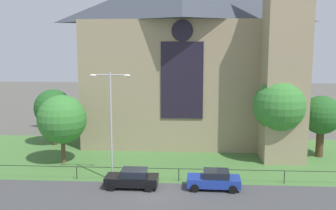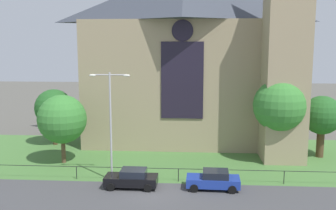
% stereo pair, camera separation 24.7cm
% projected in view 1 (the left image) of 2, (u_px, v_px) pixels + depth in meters
% --- Properties ---
extents(ground, '(160.00, 160.00, 0.00)m').
position_uv_depth(ground, '(161.00, 156.00, 39.72)').
color(ground, '#56544C').
extents(road_asphalt, '(120.00, 8.00, 0.01)m').
position_uv_depth(road_asphalt, '(148.00, 202.00, 27.88)').
color(road_asphalt, '#424244').
rests_on(road_asphalt, ground).
extents(grass_verge, '(120.00, 20.00, 0.01)m').
position_uv_depth(grass_verge, '(160.00, 161.00, 37.75)').
color(grass_verge, '#477538').
rests_on(grass_verge, ground).
extents(church_building, '(23.20, 16.20, 26.00)m').
position_uv_depth(church_building, '(190.00, 54.00, 44.74)').
color(church_building, tan).
rests_on(church_building, ground).
extents(iron_railing, '(34.88, 0.07, 1.13)m').
position_uv_depth(iron_railing, '(179.00, 170.00, 32.04)').
color(iron_railing, black).
rests_on(iron_railing, ground).
extents(tree_right_near, '(5.04, 5.04, 8.13)m').
position_uv_depth(tree_right_near, '(279.00, 106.00, 36.75)').
color(tree_right_near, '#4C3823').
rests_on(tree_right_near, ground).
extents(tree_right_far, '(3.92, 3.92, 6.31)m').
position_uv_depth(tree_right_far, '(321.00, 116.00, 38.78)').
color(tree_right_far, '#4C3823').
rests_on(tree_right_far, ground).
extents(tree_left_far, '(4.28, 4.28, 6.41)m').
position_uv_depth(tree_left_far, '(53.00, 108.00, 43.49)').
color(tree_left_far, '#4C3823').
rests_on(tree_left_far, ground).
extents(tree_left_near, '(4.69, 4.69, 6.66)m').
position_uv_depth(tree_left_near, '(62.00, 119.00, 36.67)').
color(tree_left_near, brown).
rests_on(tree_left_near, ground).
extents(streetlamp_near, '(3.37, 0.26, 9.14)m').
position_uv_depth(streetlamp_near, '(111.00, 114.00, 31.56)').
color(streetlamp_near, '#B2B2B7').
rests_on(streetlamp_near, ground).
extents(parked_car_black, '(4.22, 2.06, 1.51)m').
position_uv_depth(parked_car_black, '(132.00, 179.00, 30.71)').
color(parked_car_black, black).
rests_on(parked_car_black, ground).
extents(parked_car_blue, '(4.25, 2.13, 1.51)m').
position_uv_depth(parked_car_blue, '(214.00, 180.00, 30.44)').
color(parked_car_blue, '#1E3899').
rests_on(parked_car_blue, ground).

